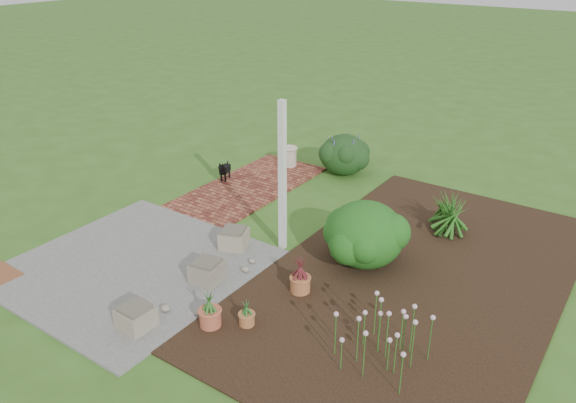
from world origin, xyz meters
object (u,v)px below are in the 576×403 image
Objects in this scene: black_dog at (224,169)px; cream_ceramic_urn at (289,157)px; evergreen_shrub at (365,233)px; stone_trough_near at (136,318)px.

black_dog is 1.60m from cream_ceramic_urn.
cream_ceramic_urn is 4.32m from evergreen_shrub.
cream_ceramic_urn is (-1.66, 5.92, 0.07)m from stone_trough_near.
black_dog is at bearing 162.10° from evergreen_shrub.
evergreen_shrub is (1.66, 3.17, 0.37)m from stone_trough_near.
stone_trough_near is 0.91× the size of black_dog.
black_dog is at bearing 117.38° from stone_trough_near.
stone_trough_near is 0.97× the size of cream_ceramic_urn.
black_dog is 0.37× the size of evergreen_shrub.
cream_ceramic_urn reaches higher than black_dog.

